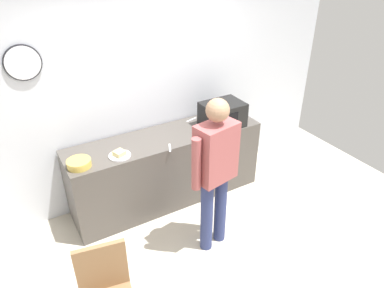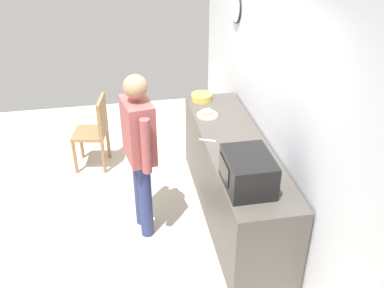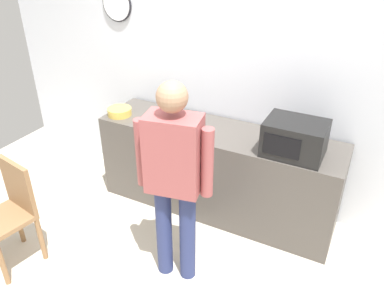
{
  "view_description": "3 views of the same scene",
  "coord_description": "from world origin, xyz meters",
  "views": [
    {
      "loc": [
        -1.51,
        -2.13,
        2.94
      ],
      "look_at": [
        0.19,
        0.78,
        0.98
      ],
      "focal_mm": 33.42,
      "sensor_mm": 36.0,
      "label": 1
    },
    {
      "loc": [
        3.71,
        0.1,
        3.11
      ],
      "look_at": [
        0.05,
        0.78,
        0.91
      ],
      "focal_mm": 40.72,
      "sensor_mm": 36.0,
      "label": 2
    },
    {
      "loc": [
        1.34,
        -1.78,
        2.56
      ],
      "look_at": [
        0.0,
        0.83,
        0.94
      ],
      "focal_mm": 35.85,
      "sensor_mm": 36.0,
      "label": 3
    }
  ],
  "objects": [
    {
      "name": "ground_plane",
      "position": [
        0.0,
        0.0,
        0.0
      ],
      "size": [
        6.0,
        6.0,
        0.0
      ],
      "primitive_type": "plane",
      "color": "beige"
    },
    {
      "name": "back_wall",
      "position": [
        -0.01,
        1.6,
        1.3
      ],
      "size": [
        5.4,
        0.13,
        2.6
      ],
      "color": "silver",
      "rests_on": "ground_plane"
    },
    {
      "name": "kitchen_counter",
      "position": [
        0.08,
        1.22,
        0.45
      ],
      "size": [
        2.38,
        0.62,
        0.91
      ],
      "primitive_type": "cube",
      "color": "#4C4742",
      "rests_on": "ground_plane"
    },
    {
      "name": "microwave",
      "position": [
        0.82,
        1.12,
        1.06
      ],
      "size": [
        0.5,
        0.39,
        0.3
      ],
      "color": "black",
      "rests_on": "kitchen_counter"
    },
    {
      "name": "sandwich_plate",
      "position": [
        -0.54,
        1.06,
        0.93
      ],
      "size": [
        0.24,
        0.24,
        0.07
      ],
      "color": "white",
      "rests_on": "kitchen_counter"
    },
    {
      "name": "salad_bowl",
      "position": [
        -0.97,
        1.09,
        0.94
      ],
      "size": [
        0.25,
        0.25,
        0.08
      ],
      "primitive_type": "cylinder",
      "color": "gold",
      "rests_on": "kitchen_counter"
    },
    {
      "name": "fork_utensil",
      "position": [
        0.0,
        0.95,
        0.91
      ],
      "size": [
        0.09,
        0.16,
        0.01
      ],
      "primitive_type": "cube",
      "rotation": [
        0.0,
        0.0,
        1.15
      ],
      "color": "silver",
      "rests_on": "kitchen_counter"
    },
    {
      "name": "spoon_utensil",
      "position": [
        0.56,
        1.44,
        0.91
      ],
      "size": [
        0.17,
        0.06,
        0.01
      ],
      "primitive_type": "cube",
      "rotation": [
        0.0,
        0.0,
        0.25
      ],
      "color": "silver",
      "rests_on": "kitchen_counter"
    },
    {
      "name": "person_standing",
      "position": [
        0.15,
        0.26,
        1.01
      ],
      "size": [
        0.58,
        0.31,
        1.72
      ],
      "color": "navy",
      "rests_on": "ground_plane"
    },
    {
      "name": "wooden_chair",
      "position": [
        -1.17,
        -0.22,
        0.52
      ],
      "size": [
        0.47,
        0.47,
        0.94
      ],
      "color": "olive",
      "rests_on": "ground_plane"
    }
  ]
}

